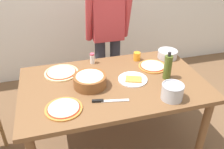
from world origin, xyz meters
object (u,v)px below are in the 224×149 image
Objects in this scene: pizza_cooked_on_tray at (152,66)px; mixing_bowl_steel at (167,54)px; person_cook at (108,31)px; olive_oil_bottle at (168,67)px; pizza_second_cooked at (64,108)px; steel_pot at (172,91)px; cup_orange at (137,56)px; chef_knife at (106,101)px; pizza_raw_on_board at (61,72)px; plate_with_slice at (133,79)px; salt_shaker at (92,58)px; popcorn_bowl at (90,80)px; dining_table at (113,91)px.

mixing_bowl_steel reaches higher than pizza_cooked_on_tray.
person_cook is 0.69m from pizza_cooked_on_tray.
olive_oil_bottle is at bearing -79.63° from pizza_cooked_on_tray.
pizza_second_cooked is 1.61× the size of steel_pot.
mixing_bowl_steel is (0.53, -0.45, -0.14)m from person_cook.
pizza_second_cooked is (-0.60, -1.01, -0.17)m from person_cook.
olive_oil_bottle is at bearing 12.11° from pizza_second_cooked.
cup_orange is (0.20, -0.42, -0.14)m from person_cook.
olive_oil_bottle is at bearing 17.40° from chef_knife.
plate_with_slice is (0.60, -0.29, -0.00)m from pizza_raw_on_board.
plate_with_slice is 1.02× the size of olive_oil_bottle.
pizza_cooked_on_tray is at bearing -147.20° from mixing_bowl_steel.
salt_shaker is (-0.78, 0.09, 0.01)m from mixing_bowl_steel.
person_cook is 1.19m from pizza_second_cooked.
steel_pot reaches higher than chef_knife.
pizza_second_cooked is 1.00m from cup_orange.
cup_orange is (0.17, 0.35, 0.03)m from plate_with_slice.
chef_knife is (-0.80, -0.56, -0.03)m from mixing_bowl_steel.
cup_orange is (0.55, 0.34, -0.02)m from popcorn_bowl.
popcorn_bowl reaches higher than mixing_bowl_steel.
pizza_cooked_on_tray and pizza_second_cooked have the same top height.
chef_knife is at bearing -105.24° from person_cook.
steel_pot is at bearing -42.37° from dining_table.
steel_pot is 0.89m from salt_shaker.
dining_table is at bearing 137.63° from steel_pot.
pizza_cooked_on_tray is 3.17× the size of cup_orange.
mixing_bowl_steel is 1.89× the size of salt_shaker.
person_cook is 19.06× the size of cup_orange.
steel_pot reaches higher than pizza_second_cooked.
steel_pot is at bearing -77.91° from person_cook.
dining_table is 5.71× the size of popcorn_bowl.
steel_pot is 1.64× the size of salt_shaker.
popcorn_bowl reaches higher than cup_orange.
cup_orange is at bearing 31.56° from popcorn_bowl.
dining_table is 0.52m from pizza_raw_on_board.
pizza_cooked_on_tray is 0.67m from popcorn_bowl.
cup_orange is 0.45m from salt_shaker.
plate_with_slice is at bearing -115.48° from cup_orange.
pizza_second_cooked is 1.26m from mixing_bowl_steel.
pizza_second_cooked is at bearing -120.54° from person_cook.
chef_knife is at bearing -92.06° from salt_shaker.
person_cook is 5.60× the size of chef_knife.
olive_oil_bottle is 3.01× the size of cup_orange.
person_cook is 5.79× the size of popcorn_bowl.
pizza_second_cooked is 0.68m from plate_with_slice.
plate_with_slice is 0.39m from cup_orange.
olive_oil_bottle reaches higher than plate_with_slice.
steel_pot reaches higher than pizza_cooked_on_tray.
chef_knife is (0.32, 0.01, -0.00)m from pizza_second_cooked.
popcorn_bowl reaches higher than pizza_raw_on_board.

